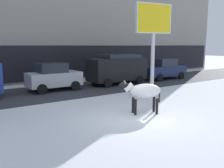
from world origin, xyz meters
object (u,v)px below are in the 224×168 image
at_px(car_silver_hatchback, 54,77).
at_px(pedestrian_near_billboard, 143,67).
at_px(car_navy_sedan, 164,69).
at_px(cow_holstein, 144,91).
at_px(car_black_van, 117,68).
at_px(billboard, 154,24).

relative_size(car_silver_hatchback, pedestrian_near_billboard, 2.03).
bearing_deg(car_navy_sedan, pedestrian_near_billboard, 91.35).
height_order(cow_holstein, car_silver_hatchback, car_silver_hatchback).
height_order(cow_holstein, car_black_van, car_black_van).
distance_m(cow_holstein, car_black_van, 8.36).
xyz_separation_m(cow_holstein, car_silver_hatchback, (-1.17, 7.63, -0.07)).
distance_m(billboard, car_silver_hatchback, 7.37).
xyz_separation_m(car_black_van, pedestrian_near_billboard, (5.04, 2.55, -0.36)).
distance_m(car_black_van, car_navy_sedan, 5.11).
bearing_deg(billboard, car_black_van, 87.49).
bearing_deg(billboard, cow_holstein, -138.49).
bearing_deg(car_black_van, pedestrian_near_billboard, 26.88).
distance_m(billboard, car_black_van, 5.07).
height_order(car_black_van, pedestrian_near_billboard, car_black_van).
bearing_deg(car_navy_sedan, car_black_van, 179.02).
xyz_separation_m(car_silver_hatchback, pedestrian_near_billboard, (10.15, 2.29, -0.05)).
height_order(billboard, car_navy_sedan, billboard).
distance_m(cow_holstein, pedestrian_near_billboard, 13.39).
bearing_deg(pedestrian_near_billboard, car_navy_sedan, -88.65).
bearing_deg(pedestrian_near_billboard, car_silver_hatchback, -167.29).
relative_size(cow_holstein, car_black_van, 0.41).
relative_size(billboard, pedestrian_near_billboard, 3.21).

